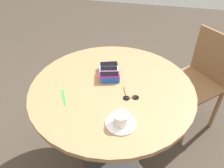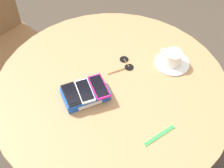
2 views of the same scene
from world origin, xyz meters
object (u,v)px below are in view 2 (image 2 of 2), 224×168
coffee_cup (173,57)px  saucer (172,63)px  phone_magenta (99,86)px  chair_near_window (8,46)px  phone_white (85,91)px  sunglasses (125,64)px  phone_black (71,94)px  round_table (112,104)px  lanyard_strap (160,135)px  phone_box (85,94)px

coffee_cup → saucer: bearing=-46.6°
phone_magenta → saucer: phone_magenta is taller
coffee_cup → chair_near_window: size_ratio=0.11×
phone_white → phone_magenta: (0.06, 0.02, -0.00)m
phone_magenta → sunglasses: phone_magenta is taller
phone_black → round_table: bearing=19.1°
phone_black → phone_magenta: bearing=14.4°
coffee_cup → phone_black: bearing=-159.4°
phone_white → phone_magenta: 0.06m
phone_black → sunglasses: (0.26, 0.19, -0.05)m
round_table → saucer: saucer is taller
saucer → chair_near_window: bearing=149.5°
round_table → lanyard_strap: size_ratio=7.06×
coffee_cup → sunglasses: size_ratio=0.75×
saucer → sunglasses: bearing=175.6°
phone_black → sunglasses: size_ratio=1.05×
coffee_cup → sunglasses: coffee_cup is taller
phone_white → sunglasses: phone_white is taller
round_table → chair_near_window: bearing=133.1°
phone_white → coffee_cup: (0.42, 0.17, -0.01)m
phone_white → chair_near_window: 0.92m
sunglasses → chair_near_window: chair_near_window is taller
phone_magenta → lanyard_strap: 0.33m
phone_white → lanyard_strap: 0.36m
coffee_cup → phone_box: bearing=-158.9°
round_table → phone_black: bearing=-160.9°
phone_black → lanyard_strap: (0.34, -0.20, -0.05)m
phone_magenta → chair_near_window: chair_near_window is taller
phone_box → phone_white: 0.03m
phone_white → lanyard_strap: bearing=-37.3°
round_table → phone_black: 0.26m
round_table → phone_white: bearing=-157.7°
saucer → lanyard_strap: (-0.13, -0.38, -0.00)m
round_table → saucer: bearing=21.0°
round_table → saucer: size_ratio=6.43×
phone_box → round_table: bearing=20.4°
saucer → coffee_cup: bearing=133.4°
phone_black → saucer: bearing=20.3°
phone_black → chair_near_window: (-0.43, 0.71, -0.35)m
sunglasses → chair_near_window: bearing=142.9°
coffee_cup → sunglasses: 0.22m
coffee_cup → sunglasses: bearing=176.0°
saucer → lanyard_strap: 0.40m
phone_white → saucer: (0.42, 0.16, -0.04)m
phone_white → chair_near_window: bearing=124.8°
phone_box → coffee_cup: (0.42, 0.16, 0.02)m
saucer → chair_near_window: size_ratio=0.18×
phone_black → phone_magenta: 0.12m
phone_black → phone_magenta: (0.12, 0.03, -0.00)m
phone_box → chair_near_window: size_ratio=0.24×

